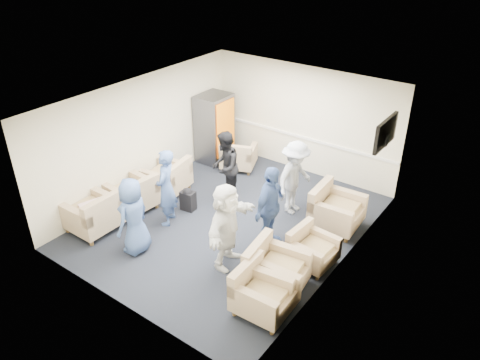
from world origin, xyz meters
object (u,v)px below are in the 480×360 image
Objects in this scene: person_back_left at (225,167)px; person_back_right at (295,178)px; armchair_left_far at (169,179)px; armchair_right_midfar at (311,249)px; person_mid_left at (166,188)px; person_front_left at (133,216)px; armchair_left_near at (94,215)px; armchair_corner at (238,157)px; armchair_right_midnear at (274,271)px; vending_machine at (215,128)px; person_mid_right at (270,207)px; armchair_right_far at (334,210)px; armchair_right_near at (262,293)px; person_front_right at (227,226)px; armchair_left_mid at (134,196)px.

person_back_right is (1.53, 0.45, 0.01)m from person_back_left.
armchair_left_far is 0.63× the size of person_back_left.
person_back_left is at bearing 75.54° from armchair_right_midfar.
person_back_left is at bearing 140.41° from person_mid_left.
person_mid_left is (-0.17, 1.06, 0.06)m from person_front_left.
armchair_corner is (0.75, 3.95, -0.05)m from armchair_left_near.
person_front_left is (0.41, -3.90, 0.45)m from armchair_corner.
armchair_left_near is 4.02m from armchair_corner.
armchair_left_near is 0.61× the size of person_front_left.
armchair_right_midnear is 3.17m from person_back_left.
vending_machine is 3.93m from person_mid_right.
armchair_right_far is at bearing 141.18° from armchair_corner.
armchair_left_far is 1.00× the size of armchair_right_midnear.
armchair_left_far is at bearing 79.40° from person_mid_right.
vending_machine is at bearing 49.83° from person_mid_right.
armchair_left_far is 3.95m from armchair_right_midfar.
person_back_right is at bearing 5.18° from person_mid_right.
armchair_corner reaches higher than armchair_right_midfar.
armchair_right_near is at bearing -43.66° from vending_machine.
armchair_right_midnear is at bearing 56.79° from person_mid_left.
person_mid_left is at bearing 138.75° from person_back_right.
person_front_left is (1.22, -3.96, -0.12)m from vending_machine.
armchair_right_midnear is (3.74, -1.35, 0.01)m from armchair_left_far.
armchair_right_midnear is 0.62× the size of person_back_right.
armchair_right_midfar is 2.89m from person_back_left.
armchair_right_far is 0.61× the size of person_back_left.
person_front_right is at bearing 157.37° from person_mid_right.
armchair_right_near is 1.12× the size of armchair_right_midfar.
armchair_right_midnear is at bearing 25.58° from person_back_left.
person_back_left reaches higher than armchair_right_far.
person_back_right is at bearing -18.26° from vending_machine.
vending_machine is 4.34m from person_front_right.
person_mid_left is 1.00× the size of person_front_right.
armchair_right_midfar is at bearing -29.53° from vending_machine.
person_back_right is (2.16, -0.91, 0.50)m from armchair_corner.
person_back_left reaches higher than armchair_left_far.
armchair_left_far is 1.13× the size of armchair_right_near.
armchair_right_midfar is 0.48× the size of person_mid_right.
armchair_left_far is 3.98m from armchair_right_midnear.
vending_machine is at bearing -173.26° from armchair_left_mid.
armchair_left_far is 2.06m from vending_machine.
vending_machine reaches higher than person_mid_right.
vending_machine is 1.08× the size of person_mid_left.
person_back_left is at bearing 167.62° from person_front_left.
person_back_right reaches higher than armchair_right_far.
vending_machine is at bearing 32.23° from person_front_right.
armchair_left_mid is 3.01m from armchair_corner.
person_mid_left is (0.94, 0.09, 0.48)m from armchair_left_mid.
armchair_left_near is at bearing -55.26° from person_back_left.
armchair_left_near is 1.15× the size of armchair_right_midfar.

